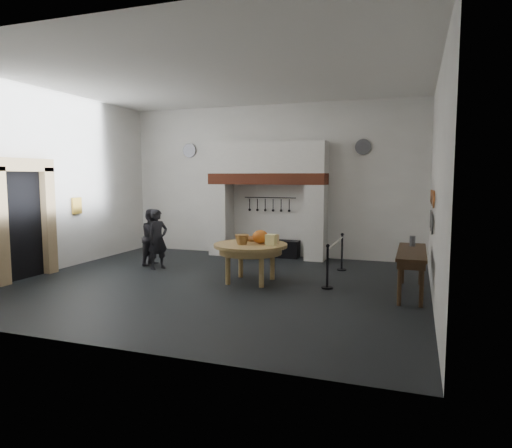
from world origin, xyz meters
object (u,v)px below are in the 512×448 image
(work_table, at_px, (251,245))
(barrier_post_near, at_px, (327,268))
(side_table, at_px, (412,252))
(barrier_post_far, at_px, (342,253))
(iron_range, at_px, (268,248))
(visitor_near, at_px, (158,239))
(visitor_far, at_px, (153,237))

(work_table, height_order, barrier_post_near, barrier_post_near)
(work_table, bearing_deg, side_table, 1.16)
(side_table, bearing_deg, barrier_post_far, 131.48)
(iron_range, xyz_separation_m, work_table, (0.66, -3.30, 0.59))
(iron_range, relative_size, side_table, 0.86)
(work_table, bearing_deg, visitor_near, 167.79)
(visitor_near, relative_size, barrier_post_far, 1.72)
(visitor_near, bearing_deg, barrier_post_far, -46.36)
(visitor_near, relative_size, visitor_far, 1.02)
(barrier_post_near, distance_m, barrier_post_far, 2.00)
(visitor_far, xyz_separation_m, side_table, (6.61, -0.93, 0.11))
(work_table, distance_m, visitor_far, 3.32)
(side_table, bearing_deg, iron_range, 141.74)
(side_table, xyz_separation_m, barrier_post_near, (-1.69, -0.09, -0.42))
(iron_range, bearing_deg, work_table, -78.72)
(iron_range, distance_m, barrier_post_near, 4.11)
(iron_range, xyz_separation_m, visitor_near, (-2.11, -2.70, 0.52))
(work_table, distance_m, visitor_near, 2.83)
(side_table, relative_size, barrier_post_far, 2.44)
(visitor_near, height_order, side_table, visitor_near)
(visitor_far, height_order, barrier_post_far, visitor_far)
(work_table, xyz_separation_m, barrier_post_far, (1.75, 1.98, -0.39))
(iron_range, relative_size, visitor_far, 1.25)
(iron_range, height_order, visitor_near, visitor_near)
(work_table, bearing_deg, iron_range, 101.28)
(visitor_near, distance_m, visitor_far, 0.57)
(iron_range, bearing_deg, barrier_post_far, -28.73)
(work_table, relative_size, visitor_far, 1.09)
(work_table, relative_size, barrier_post_far, 1.84)
(work_table, relative_size, barrier_post_near, 1.84)
(visitor_far, height_order, barrier_post_near, visitor_far)
(side_table, height_order, barrier_post_near, same)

